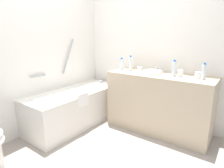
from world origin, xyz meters
TOP-DOWN VIEW (x-y plane):
  - ground_plane at (0.00, 0.00)m, footprint 3.98×3.98m
  - wall_back_tiled at (0.00, 1.27)m, footprint 3.38×0.10m
  - wall_right_mirror at (1.54, 0.00)m, footprint 0.10×2.84m
  - bathtub at (0.59, 0.89)m, footprint 1.69×0.66m
  - vanity_counter at (1.19, -0.32)m, footprint 0.61×1.54m
  - sink_basin at (1.15, -0.21)m, footprint 0.29×0.29m
  - sink_faucet at (1.32, -0.21)m, footprint 0.12×0.15m
  - water_bottle_0 at (1.17, -0.91)m, footprint 0.06×0.06m
  - water_bottle_1 at (1.16, -0.52)m, footprint 0.06×0.06m
  - water_bottle_2 at (1.17, 0.36)m, footprint 0.07×0.07m
  - water_bottle_3 at (1.20, 0.20)m, footprint 0.06×0.06m
  - drinking_glass_0 at (1.18, 0.02)m, footprint 0.08×0.08m
  - drinking_glass_1 at (1.21, -0.83)m, footprint 0.08×0.08m
  - drinking_glass_2 at (1.18, -0.61)m, footprint 0.08×0.08m

SIDE VIEW (x-z plane):
  - ground_plane at x=0.00m, z-range 0.00..0.00m
  - bathtub at x=0.59m, z-range -0.40..1.01m
  - vanity_counter at x=1.19m, z-range 0.00..0.90m
  - sink_basin at x=1.15m, z-range 0.90..0.95m
  - sink_faucet at x=1.32m, z-range 0.89..0.97m
  - drinking_glass_0 at x=1.18m, z-range 0.90..0.98m
  - drinking_glass_1 at x=1.21m, z-range 0.90..0.98m
  - drinking_glass_2 at x=1.18m, z-range 0.90..0.99m
  - water_bottle_2 at x=1.17m, z-range 0.89..1.10m
  - water_bottle_0 at x=1.17m, z-range 0.89..1.11m
  - water_bottle_1 at x=1.16m, z-range 0.89..1.12m
  - water_bottle_3 at x=1.20m, z-range 0.89..1.14m
  - wall_back_tiled at x=0.00m, z-range 0.00..2.36m
  - wall_right_mirror at x=1.54m, z-range 0.00..2.36m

